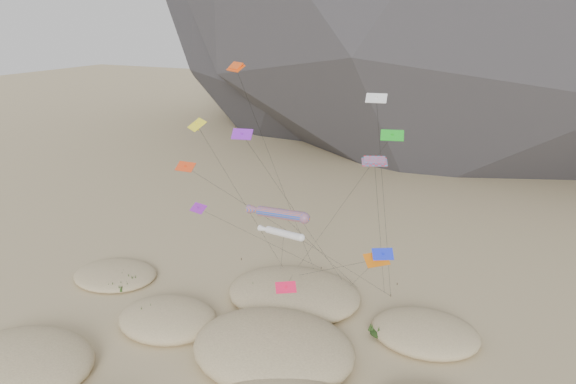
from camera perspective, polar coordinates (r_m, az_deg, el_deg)
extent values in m
plane|color=#CCB789|center=(55.72, -7.15, -18.44)|extent=(500.00, 500.00, 0.00)
ellipsoid|color=#CCB789|center=(61.67, -25.44, -15.46)|extent=(14.45, 12.28, 3.34)
ellipsoid|color=#CCB789|center=(64.61, -12.11, -12.48)|extent=(11.31, 9.61, 2.97)
ellipsoid|color=#CCB789|center=(57.88, -1.51, -15.57)|extent=(16.63, 14.14, 4.37)
ellipsoid|color=#CCB789|center=(68.34, 0.61, -10.26)|extent=(16.30, 13.86, 2.96)
ellipsoid|color=#CCB789|center=(62.74, 13.75, -13.67)|extent=(11.42, 9.71, 2.62)
ellipsoid|color=#CCB789|center=(76.73, -17.14, -8.03)|extent=(11.09, 9.43, 1.81)
ellipsoid|color=black|center=(62.03, -25.28, -15.07)|extent=(2.99, 2.55, 0.90)
ellipsoid|color=black|center=(62.51, -21.12, -14.34)|extent=(2.47, 2.11, 0.74)
ellipsoid|color=black|center=(65.01, -13.05, -12.21)|extent=(2.49, 2.13, 0.75)
ellipsoid|color=black|center=(64.81, -11.30, -12.28)|extent=(1.87, 1.60, 0.56)
ellipsoid|color=black|center=(56.12, -3.65, -16.65)|extent=(3.37, 2.88, 1.01)
ellipsoid|color=black|center=(56.99, 2.25, -16.15)|extent=(2.89, 2.47, 0.87)
ellipsoid|color=black|center=(55.53, -6.41, -17.41)|extent=(2.46, 2.10, 0.74)
ellipsoid|color=black|center=(68.80, -1.94, -9.75)|extent=(2.84, 2.43, 0.85)
ellipsoid|color=black|center=(67.06, -0.83, -10.62)|extent=(2.43, 2.08, 0.73)
ellipsoid|color=black|center=(61.60, 12.90, -14.12)|extent=(2.66, 2.28, 0.80)
ellipsoid|color=black|center=(61.64, 9.46, -13.98)|extent=(2.45, 2.09, 0.73)
ellipsoid|color=black|center=(74.95, -15.67, -8.45)|extent=(2.52, 2.16, 0.76)
ellipsoid|color=black|center=(73.25, -16.79, -9.29)|extent=(1.75, 1.50, 0.53)
cylinder|color=#3F2D1E|center=(73.47, 0.11, -8.59)|extent=(0.08, 0.08, 0.30)
cylinder|color=#3F2D1E|center=(75.97, 3.39, -7.70)|extent=(0.08, 0.08, 0.30)
cylinder|color=#3F2D1E|center=(69.18, 5.50, -10.46)|extent=(0.08, 0.08, 0.30)
cylinder|color=#3F2D1E|center=(71.14, 6.10, -9.64)|extent=(0.08, 0.08, 0.30)
cylinder|color=#3F2D1E|center=(70.08, 10.40, -10.30)|extent=(0.08, 0.08, 0.30)
cylinder|color=#3F2D1E|center=(75.01, 0.67, -8.01)|extent=(0.08, 0.08, 0.30)
cylinder|color=#3F2D1E|center=(72.94, 11.03, -9.16)|extent=(0.08, 0.08, 0.30)
cylinder|color=#3F2D1E|center=(78.64, -4.77, -6.80)|extent=(0.08, 0.08, 0.30)
cylinder|color=orange|center=(56.03, -0.71, -2.24)|extent=(5.96, 2.34, 1.66)
sphere|color=orange|center=(54.27, 1.67, -2.67)|extent=(1.12, 1.12, 1.12)
cone|color=orange|center=(58.08, -3.14, -1.84)|extent=(2.56, 1.47, 1.19)
cylinder|color=black|center=(63.48, 3.62, -6.42)|extent=(4.00, 13.34, 13.63)
cylinder|color=silver|center=(57.50, -0.42, -4.24)|extent=(4.71, 2.02, 1.07)
sphere|color=silver|center=(56.01, 1.35, -4.65)|extent=(0.78, 0.78, 0.78)
cone|color=silver|center=(59.21, -2.25, -3.82)|extent=(2.01, 1.17, 0.80)
cylinder|color=black|center=(66.05, -0.62, -6.51)|extent=(6.53, 12.19, 11.26)
cube|color=#E6450C|center=(59.72, -5.33, 12.46)|extent=(2.67, 2.24, 0.75)
cube|color=#E6450C|center=(59.70, -5.34, 12.65)|extent=(2.23, 1.84, 0.73)
cylinder|color=black|center=(65.25, -0.71, 0.74)|extent=(5.62, 9.72, 27.34)
cube|color=red|center=(55.17, 8.78, 3.01)|extent=(2.66, 1.91, 0.67)
cube|color=red|center=(55.11, 8.79, 3.23)|extent=(2.24, 1.57, 0.67)
cylinder|color=black|center=(62.64, 9.33, -4.33)|extent=(0.84, 9.64, 18.94)
cube|color=silver|center=(58.15, 8.96, 9.40)|extent=(2.27, 1.43, 0.85)
cube|color=silver|center=(58.18, 8.96, 9.26)|extent=(0.30, 0.31, 0.71)
cylinder|color=black|center=(63.19, 9.74, -1.42)|extent=(1.51, 5.04, 24.49)
cube|color=purple|center=(63.41, -9.10, -1.63)|extent=(2.17, 1.48, 0.79)
cube|color=purple|center=(63.46, -9.09, -1.76)|extent=(0.29, 0.30, 0.67)
cylinder|color=black|center=(69.21, -2.31, -5.00)|extent=(9.00, 14.77, 11.93)
cube|color=orange|center=(50.22, 9.00, -6.78)|extent=(2.35, 2.37, 0.90)
cube|color=orange|center=(50.28, 8.99, -6.93)|extent=(0.39, 0.39, 0.75)
cylinder|color=black|center=(61.68, 3.73, -7.92)|extent=(15.90, 15.38, 12.09)
cube|color=yellow|center=(57.07, -9.24, 6.77)|extent=(2.82, 2.64, 0.94)
cube|color=yellow|center=(57.10, -9.23, 6.62)|extent=(0.40, 0.40, 0.87)
cylinder|color=black|center=(64.50, -3.98, -1.93)|extent=(3.81, 13.49, 22.08)
cube|color=#F21644|center=(53.55, -0.22, -9.66)|extent=(2.17, 1.90, 0.75)
cube|color=#F21644|center=(53.61, -0.22, -9.81)|extent=(0.32, 0.32, 0.66)
cylinder|color=black|center=(64.29, 0.30, -8.74)|extent=(7.73, 18.52, 8.09)
cube|color=purple|center=(55.25, -4.69, 5.88)|extent=(2.20, 1.36, 0.91)
cube|color=purple|center=(55.29, -4.68, 5.73)|extent=(0.31, 0.37, 0.67)
cylinder|color=black|center=(62.37, 1.36, -2.92)|extent=(6.95, 13.20, 21.42)
cube|color=green|center=(53.47, 10.54, 5.68)|extent=(2.34, 1.60, 0.86)
cube|color=green|center=(53.50, 10.53, 5.53)|extent=(0.32, 0.33, 0.72)
cylinder|color=black|center=(63.58, 4.79, -2.37)|extent=(14.99, 10.70, 21.83)
cube|color=red|center=(59.33, -10.38, 2.55)|extent=(2.06, 1.09, 0.78)
cube|color=red|center=(59.37, -10.37, 2.41)|extent=(0.25, 0.23, 0.70)
cylinder|color=black|center=(63.28, 0.80, -4.52)|extent=(18.95, 14.03, 17.48)
cube|color=#192BDC|center=(49.20, 9.61, -6.24)|extent=(1.99, 1.63, 0.80)
cube|color=#192BDC|center=(49.26, 9.60, -6.40)|extent=(0.33, 0.35, 0.60)
cylinder|color=black|center=(60.14, 7.54, -8.30)|extent=(8.68, 16.37, 12.95)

